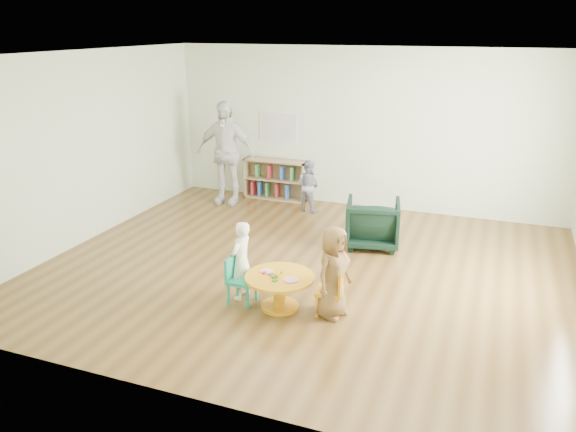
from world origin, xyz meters
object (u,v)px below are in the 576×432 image
Objects in this scene: activity_table at (280,286)px; child_left at (241,261)px; kid_chair_right at (333,290)px; kid_chair_left at (239,278)px; child_right at (333,272)px; adult_caretaker at (225,153)px; toddler at (308,186)px; armchair at (373,223)px; bookshelf at (275,180)px.

activity_table is 0.56m from child_left.
kid_chair_left is at bearing 87.85° from kid_chair_right.
adult_caretaker reaches higher than child_right.
child_left is (-0.52, 0.08, 0.20)m from activity_table.
activity_table is 3.63m from toddler.
activity_table is 0.76× the size of child_right.
activity_table is 0.43× the size of adult_caretaker.
armchair is 2.25m from child_right.
adult_caretaker reaches higher than toddler.
child_right is at bearing -59.91° from bookshelf.
bookshelf is 1.31× the size of toddler.
kid_chair_right is at bearing 31.56° from child_right.
armchair is 0.42× the size of adult_caretaker.
child_left reaches higher than activity_table.
child_right is 1.16× the size of toddler.
kid_chair_right is 0.30× the size of adult_caretaker.
toddler is (-0.33, 3.45, -0.02)m from child_left.
bookshelf is (-2.29, 3.94, 0.06)m from kid_chair_right.
kid_chair_right is 0.53× the size of child_right.
kid_chair_left is at bearing -65.87° from adult_caretaker.
kid_chair_left is at bearing 112.55° from child_right.
toddler is (-0.85, 3.52, 0.18)m from activity_table.
toddler is at bearing -1.93° from adult_caretaker.
activity_table is 0.68m from child_right.
bookshelf is 4.10m from child_left.
child_left is 3.46m from toddler.
adult_caretaker is (-1.57, -0.07, 0.48)m from toddler.
kid_chair_right is at bearing -59.79° from bookshelf.
bookshelf reaches higher than armchair.
child_left reaches higher than kid_chair_right.
kid_chair_left is 0.48× the size of bookshelf.
toddler is (-1.48, 3.48, -0.07)m from child_right.
armchair is 2.47m from child_left.
bookshelf is at bearing -156.27° from child_left.
child_right reaches higher than activity_table.
armchair is (2.25, -1.73, -0.01)m from bookshelf.
kid_chair_right is at bearing 96.02° from kid_chair_left.
adult_caretaker is at bearing 60.22° from child_right.
toddler is (-1.43, 1.24, 0.10)m from armchair.
kid_chair_left is (-0.50, -0.04, 0.03)m from activity_table.
armchair is (-0.04, 2.21, 0.05)m from kid_chair_right.
bookshelf is 0.96m from toddler.
bookshelf is 1.10m from adult_caretaker.
bookshelf is (-1.67, 4.01, 0.09)m from activity_table.
child_right is at bearing -52.83° from adult_caretaker.
bookshelf is at bearing 22.19° from kid_chair_right.
child_left reaches higher than kid_chair_left.
activity_table is at bearing 94.60° from kid_chair_left.
toddler is at bearing 103.64° from activity_table.
adult_caretaker is (-0.75, -0.56, 0.57)m from bookshelf.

